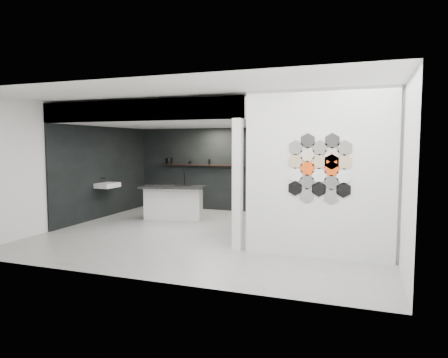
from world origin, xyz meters
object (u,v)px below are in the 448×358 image
glass_bowl (257,164)px  bottle_dark (209,162)px  wall_basin (108,185)px  partition_panel (318,174)px  stockpot (169,161)px  utensil_cup (190,162)px  glass_vase (257,163)px  kitchen_island (174,202)px  kettle (249,162)px

glass_bowl → bottle_dark: size_ratio=0.85×
wall_basin → glass_bowl: size_ratio=4.91×
partition_panel → stockpot: 6.14m
stockpot → bottle_dark: 1.28m
bottle_dark → utensil_cup: (-0.62, 0.00, -0.03)m
partition_panel → bottle_dark: 5.21m
wall_basin → utensil_cup: (1.36, 2.07, 0.52)m
stockpot → glass_vase: bearing=0.0°
kitchen_island → utensil_cup: (-0.28, 1.60, 0.93)m
partition_panel → stockpot: size_ratio=13.59×
stockpot → glass_bowl: (2.70, 0.00, -0.04)m
glass_vase → bottle_dark: bottle_dark is taller
glass_vase → utensil_cup: bearing=180.0°
kitchen_island → stockpot: 2.10m
wall_basin → partition_panel: bearing=-18.2°
kettle → bottle_dark: size_ratio=1.37×
kettle → bottle_dark: bearing=-159.6°
wall_basin → glass_bowl: (3.39, 2.07, 0.51)m
stockpot → glass_bowl: bearing=0.0°
partition_panel → wall_basin: partition_panel is taller
bottle_dark → glass_bowl: bearing=0.0°
glass_bowl → utensil_cup: 2.03m
partition_panel → bottle_dark: (-3.49, 3.87, -0.01)m
partition_panel → wall_basin: 5.78m
kitchen_island → stockpot: bearing=107.3°
stockpot → partition_panel: bearing=-39.0°
glass_bowl → glass_vase: size_ratio=1.01×
kettle → wall_basin: bearing=-126.5°
kettle → glass_bowl: 0.23m
kitchen_island → utensil_cup: size_ratio=18.70×
glass_vase → bottle_dark: bearing=180.0°
stockpot → kettle: bearing=0.0°
glass_bowl → partition_panel: bearing=-61.8°
glass_vase → glass_bowl: bearing=0.0°
stockpot → glass_bowl: 2.70m
partition_panel → wall_basin: size_ratio=4.67×
utensil_cup → bottle_dark: bearing=0.0°
partition_panel → kettle: bearing=120.8°
wall_basin → utensil_cup: size_ratio=6.53×
glass_vase → wall_basin: bearing=-148.7°
partition_panel → utensil_cup: size_ratio=30.47×
kitchen_island → kettle: 2.41m
wall_basin → bottle_dark: 2.91m
kettle → partition_panel: bearing=-38.8°
stockpot → glass_vase: stockpot is taller
kitchen_island → glass_bowl: 2.55m
stockpot → bottle_dark: stockpot is taller
kitchen_island → wall_basin: bearing=-177.5°
partition_panel → glass_vase: 4.39m
bottle_dark → utensil_cup: 0.62m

